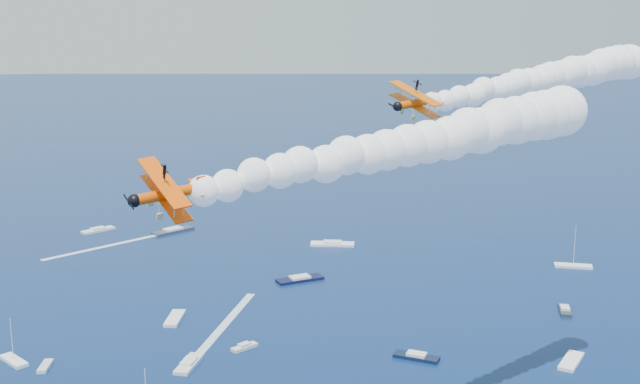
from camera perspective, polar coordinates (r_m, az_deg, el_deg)
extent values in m
cube|color=silver|center=(162.79, -9.50, -12.21)|extent=(6.62, 9.96, 0.70)
cube|color=#333844|center=(260.73, -10.62, -2.77)|extent=(14.19, 11.31, 0.70)
cube|color=white|center=(169.61, 17.77, -11.61)|extent=(8.83, 9.27, 0.70)
cube|color=silver|center=(266.87, -15.81, -2.68)|extent=(11.15, 8.85, 0.70)
cube|color=black|center=(164.87, 7.02, -11.80)|extent=(9.33, 7.73, 0.70)
cube|color=silver|center=(168.89, -5.51, -11.15)|extent=(6.09, 4.66, 0.70)
cube|color=white|center=(231.42, 17.91, -5.13)|extent=(10.66, 6.97, 0.70)
cube|color=white|center=(173.48, -21.35, -11.34)|extent=(6.54, 7.91, 0.70)
cube|color=silver|center=(168.81, -19.32, -11.85)|extent=(2.70, 5.93, 0.70)
cube|color=black|center=(209.42, -1.47, -6.35)|extent=(13.16, 6.81, 0.70)
cube|color=#2A2D38|center=(196.87, 17.35, -8.18)|extent=(5.36, 8.28, 0.70)
cube|color=white|center=(241.27, 0.91, -3.80)|extent=(14.02, 7.73, 0.70)
cube|color=white|center=(186.31, -10.50, -9.00)|extent=(5.46, 10.23, 0.70)
cube|color=white|center=(183.39, -6.76, -9.33)|extent=(17.07, 35.61, 0.04)
cube|color=white|center=(248.01, -15.61, -3.89)|extent=(33.08, 22.18, 0.04)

